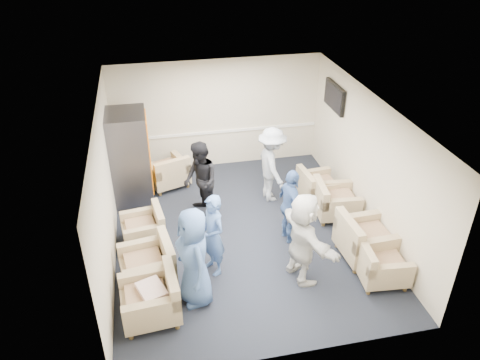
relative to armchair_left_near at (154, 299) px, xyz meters
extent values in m
plane|color=black|center=(1.84, 1.83, -0.35)|extent=(6.00, 6.00, 0.00)
plane|color=silver|center=(1.84, 1.83, 2.35)|extent=(6.00, 6.00, 0.00)
cube|color=beige|center=(1.84, 4.83, 1.00)|extent=(5.00, 0.02, 2.70)
cube|color=beige|center=(1.84, -1.17, 1.00)|extent=(5.00, 0.02, 2.70)
cube|color=beige|center=(-0.66, 1.83, 1.00)|extent=(0.02, 6.00, 2.70)
cube|color=beige|center=(4.34, 1.83, 1.00)|extent=(0.02, 6.00, 2.70)
cube|color=white|center=(1.84, 4.81, 0.55)|extent=(4.98, 0.04, 0.06)
cube|color=black|center=(4.28, 3.63, 1.70)|extent=(0.07, 1.00, 0.58)
cube|color=black|center=(4.24, 3.63, 1.70)|extent=(0.01, 0.92, 0.50)
cube|color=#515058|center=(4.32, 3.63, 1.55)|extent=(0.04, 0.10, 0.25)
cube|color=tan|center=(-0.06, -0.01, -0.08)|extent=(0.95, 0.95, 0.29)
cube|color=#947051|center=(-0.06, -0.01, 0.11)|extent=(0.66, 0.62, 0.10)
cube|color=tan|center=(0.30, 0.03, 0.27)|extent=(0.22, 0.89, 0.41)
cube|color=tan|center=(-0.07, 0.82, -0.08)|extent=(0.99, 0.99, 0.29)
cube|color=#947051|center=(-0.07, 0.82, 0.11)|extent=(0.68, 0.65, 0.10)
cube|color=tan|center=(0.29, 0.87, 0.27)|extent=(0.27, 0.88, 0.41)
cube|color=tan|center=(-0.11, 1.96, -0.12)|extent=(0.86, 0.86, 0.25)
cube|color=#947051|center=(-0.11, 1.96, 0.06)|extent=(0.59, 0.56, 0.09)
cube|color=tan|center=(0.21, 2.00, 0.19)|extent=(0.23, 0.78, 0.36)
cube|color=tan|center=(3.92, 0.05, -0.11)|extent=(0.87, 0.87, 0.26)
cube|color=#947051|center=(3.92, 0.05, 0.07)|extent=(0.60, 0.57, 0.09)
cube|color=tan|center=(3.58, 0.08, 0.22)|extent=(0.20, 0.81, 0.38)
cube|color=tan|center=(3.93, 0.70, -0.06)|extent=(0.98, 0.98, 0.31)
cube|color=#947051|center=(3.93, 0.70, 0.15)|extent=(0.68, 0.63, 0.11)
cube|color=tan|center=(3.53, 0.68, 0.31)|extent=(0.20, 0.94, 0.44)
cube|color=tan|center=(3.88, 2.07, -0.09)|extent=(0.92, 0.92, 0.28)
cube|color=#947051|center=(3.88, 2.07, 0.10)|extent=(0.64, 0.60, 0.10)
cube|color=tan|center=(3.53, 2.10, 0.25)|extent=(0.22, 0.86, 0.40)
cube|color=tan|center=(3.74, 2.71, -0.10)|extent=(0.88, 0.88, 0.27)
cube|color=#947051|center=(3.74, 2.71, 0.08)|extent=(0.61, 0.58, 0.10)
cube|color=tan|center=(3.41, 2.67, 0.22)|extent=(0.21, 0.82, 0.38)
cube|color=tan|center=(0.51, 4.06, -0.09)|extent=(1.09, 1.09, 0.28)
cube|color=#947051|center=(0.51, 4.06, 0.10)|extent=(0.72, 0.74, 0.10)
cube|color=tan|center=(0.62, 3.72, 0.25)|extent=(0.85, 0.41, 0.40)
cube|color=#515058|center=(-0.26, 3.58, 0.69)|extent=(0.82, 0.98, 2.07)
cube|color=#FF4D05|center=(0.16, 3.58, 0.79)|extent=(0.02, 0.83, 1.66)
cube|color=black|center=(0.16, 3.58, -0.08)|extent=(0.02, 0.49, 0.13)
cube|color=black|center=(0.16, 0.95, -0.17)|extent=(0.30, 0.24, 0.37)
sphere|color=black|center=(0.16, 0.95, 0.00)|extent=(0.18, 0.18, 0.18)
cube|color=silver|center=(-0.01, -0.01, 0.18)|extent=(0.51, 0.58, 0.14)
imported|color=#41619D|center=(0.70, 0.25, 0.53)|extent=(0.74, 0.96, 1.76)
imported|color=#41619D|center=(1.10, 0.89, 0.42)|extent=(0.57, 0.67, 1.55)
imported|color=black|center=(1.12, 2.66, 0.49)|extent=(0.79, 0.93, 1.68)
imported|color=beige|center=(2.72, 3.00, 0.50)|extent=(0.72, 1.15, 1.70)
imported|color=#41619D|center=(2.68, 1.48, 0.42)|extent=(0.48, 0.94, 1.54)
imported|color=silver|center=(2.56, 0.40, 0.50)|extent=(0.83, 1.65, 1.70)
camera|label=1|loc=(0.23, -5.53, 5.36)|focal=35.00mm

